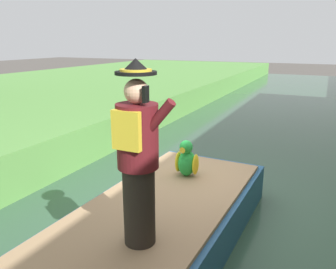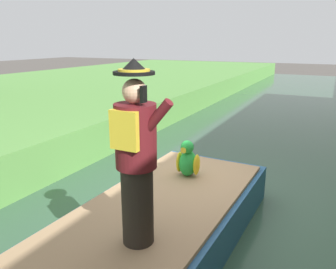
% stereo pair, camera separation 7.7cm
% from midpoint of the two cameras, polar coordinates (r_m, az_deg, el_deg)
% --- Properties ---
extents(ground_plane, '(80.00, 80.00, 0.00)m').
position_cam_midpoint_polar(ground_plane, '(5.66, 3.90, -12.85)').
color(ground_plane, '#4C4742').
extents(canal_water, '(5.47, 48.00, 0.10)m').
position_cam_midpoint_polar(canal_water, '(5.64, 3.91, -12.40)').
color(canal_water, '#33513D').
rests_on(canal_water, ground).
extents(boat, '(1.93, 4.25, 0.61)m').
position_cam_midpoint_polar(boat, '(4.47, -2.23, -15.35)').
color(boat, '#23517A').
rests_on(boat, canal_water).
extents(person_pirate, '(0.61, 0.42, 1.85)m').
position_cam_midpoint_polar(person_pirate, '(3.21, -5.83, -3.84)').
color(person_pirate, black).
rests_on(person_pirate, boat).
extents(parrot_plush, '(0.36, 0.34, 0.57)m').
position_cam_midpoint_polar(parrot_plush, '(5.08, 2.78, -4.46)').
color(parrot_plush, green).
rests_on(parrot_plush, boat).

